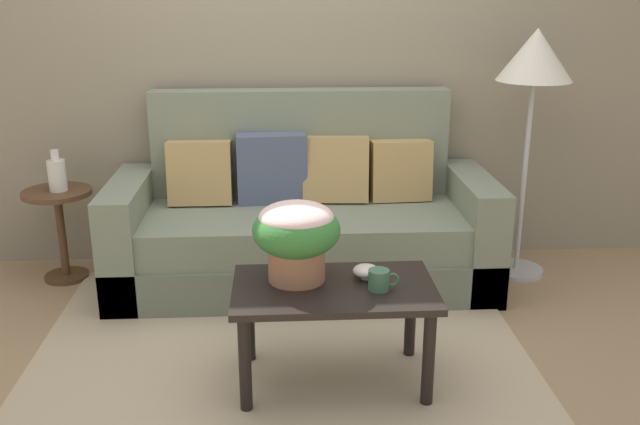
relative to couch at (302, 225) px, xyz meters
The scene contains 11 objects.
ground_plane 0.76m from the couch, 102.07° to the right, with size 14.00×14.00×0.00m, color #997A56.
wall_back 1.24m from the couch, 106.79° to the left, with size 6.40×0.12×2.99m, color gray.
area_rug 0.83m from the couch, 100.73° to the right, with size 2.42×1.78×0.01m, color tan.
couch is the anchor object (origin of this frame).
coffee_table 1.19m from the couch, 85.21° to the right, with size 0.89×0.53×0.48m.
side_table 1.47m from the couch, behind, with size 0.41×0.41×0.57m.
floor_lamp 1.63m from the couch, ahead, with size 0.44×0.44×1.50m.
potted_plant 1.16m from the couch, 93.22° to the right, with size 0.39×0.39×0.36m.
coffee_mug 1.28m from the couch, 76.65° to the right, with size 0.14×0.09×0.09m.
snack_bowl 1.15m from the couch, 77.31° to the right, with size 0.12×0.12×0.06m.
table_vase 1.49m from the couch, behind, with size 0.11×0.11×0.25m.
Camera 1 is at (0.01, -3.34, 1.75)m, focal length 39.30 mm.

